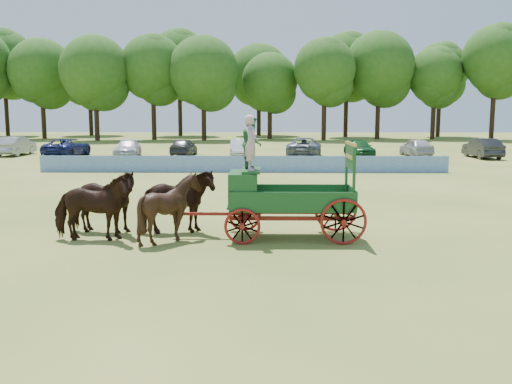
# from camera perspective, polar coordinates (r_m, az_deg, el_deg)

# --- Properties ---
(ground) EXTENTS (160.00, 160.00, 0.00)m
(ground) POSITION_cam_1_polar(r_m,az_deg,el_deg) (18.50, -0.36, -4.20)
(ground) COLOR #A79F4B
(ground) RESTS_ON ground
(horse_lead_left) EXTENTS (2.48, 1.17, 2.07)m
(horse_lead_left) POSITION_cam_1_polar(r_m,az_deg,el_deg) (18.02, -16.12, -1.50)
(horse_lead_left) COLOR black
(horse_lead_left) RESTS_ON ground
(horse_lead_right) EXTENTS (2.58, 1.44, 2.07)m
(horse_lead_right) POSITION_cam_1_polar(r_m,az_deg,el_deg) (19.06, -15.15, -0.94)
(horse_lead_right) COLOR black
(horse_lead_right) RESTS_ON ground
(horse_wheel_left) EXTENTS (2.03, 1.84, 2.08)m
(horse_wheel_left) POSITION_cam_1_polar(r_m,az_deg,el_deg) (17.47, -8.57, -1.56)
(horse_wheel_left) COLOR black
(horse_wheel_left) RESTS_ON ground
(horse_wheel_right) EXTENTS (2.63, 1.60, 2.07)m
(horse_wheel_right) POSITION_cam_1_polar(r_m,az_deg,el_deg) (18.54, -8.01, -0.99)
(horse_wheel_right) COLOR black
(horse_wheel_right) RESTS_ON ground
(farm_dray) EXTENTS (6.00, 2.00, 3.82)m
(farm_dray) POSITION_cam_1_polar(r_m,az_deg,el_deg) (17.70, 1.13, 0.80)
(farm_dray) COLOR maroon
(farm_dray) RESTS_ON ground
(sponsor_banner) EXTENTS (26.00, 0.08, 1.05)m
(sponsor_banner) POSITION_cam_1_polar(r_m,az_deg,el_deg) (36.25, -1.29, 2.81)
(sponsor_banner) COLOR #1F4DAA
(sponsor_banner) RESTS_ON ground
(parked_cars) EXTENTS (51.99, 7.47, 1.63)m
(parked_cars) POSITION_cam_1_polar(r_m,az_deg,el_deg) (48.16, 0.48, 4.47)
(parked_cars) COLOR silver
(parked_cars) RESTS_ON ground
(treeline) EXTENTS (88.86, 23.38, 15.62)m
(treeline) POSITION_cam_1_polar(r_m,az_deg,el_deg) (79.27, -4.69, 12.31)
(treeline) COLOR #382314
(treeline) RESTS_ON ground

